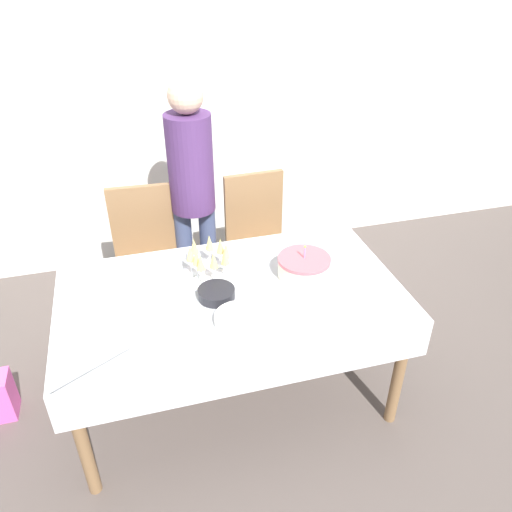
% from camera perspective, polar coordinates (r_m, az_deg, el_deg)
% --- Properties ---
extents(ground_plane, '(12.00, 12.00, 0.00)m').
position_cam_1_polar(ground_plane, '(3.00, -2.50, -15.33)').
color(ground_plane, '#564C47').
extents(wall_back, '(8.00, 0.05, 2.70)m').
position_cam_1_polar(wall_back, '(3.74, -9.19, 18.58)').
color(wall_back, silver).
rests_on(wall_back, ground_plane).
extents(dining_table, '(1.71, 0.96, 0.73)m').
position_cam_1_polar(dining_table, '(2.57, -2.83, -5.84)').
color(dining_table, white).
rests_on(dining_table, ground_plane).
extents(dining_chair_far_left, '(0.44, 0.44, 0.95)m').
position_cam_1_polar(dining_chair_far_left, '(3.26, -12.42, 0.10)').
color(dining_chair_far_left, olive).
rests_on(dining_chair_far_left, ground_plane).
extents(dining_chair_far_right, '(0.44, 0.44, 0.95)m').
position_cam_1_polar(dining_chair_far_right, '(3.35, 0.31, 1.93)').
color(dining_chair_far_right, olive).
rests_on(dining_chair_far_right, ground_plane).
extents(birthday_cake, '(0.27, 0.27, 0.18)m').
position_cam_1_polar(birthday_cake, '(2.60, 5.49, -1.21)').
color(birthday_cake, beige).
rests_on(birthday_cake, dining_table).
extents(champagne_tray, '(0.29, 0.29, 0.18)m').
position_cam_1_polar(champagne_tray, '(2.58, -5.45, -0.35)').
color(champagne_tray, silver).
rests_on(champagne_tray, dining_table).
extents(plate_stack_main, '(0.23, 0.23, 0.04)m').
position_cam_1_polar(plate_stack_main, '(2.30, -1.97, -7.19)').
color(plate_stack_main, silver).
rests_on(plate_stack_main, dining_table).
extents(plate_stack_dessert, '(0.18, 0.18, 0.05)m').
position_cam_1_polar(plate_stack_dessert, '(2.46, -4.55, -4.28)').
color(plate_stack_dessert, black).
rests_on(plate_stack_dessert, dining_table).
extents(cake_knife, '(0.30, 0.09, 0.00)m').
position_cam_1_polar(cake_knife, '(2.51, 8.66, -4.34)').
color(cake_knife, silver).
rests_on(cake_knife, dining_table).
extents(fork_pile, '(0.17, 0.06, 0.02)m').
position_cam_1_polar(fork_pile, '(2.44, -12.64, -5.90)').
color(fork_pile, silver).
rests_on(fork_pile, dining_table).
extents(napkin_pile, '(0.15, 0.15, 0.01)m').
position_cam_1_polar(napkin_pile, '(2.57, -12.02, -3.72)').
color(napkin_pile, white).
rests_on(napkin_pile, dining_table).
extents(person_standing, '(0.28, 0.28, 1.58)m').
position_cam_1_polar(person_standing, '(3.15, -7.35, 8.37)').
color(person_standing, '#3F4C72').
rests_on(person_standing, ground_plane).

